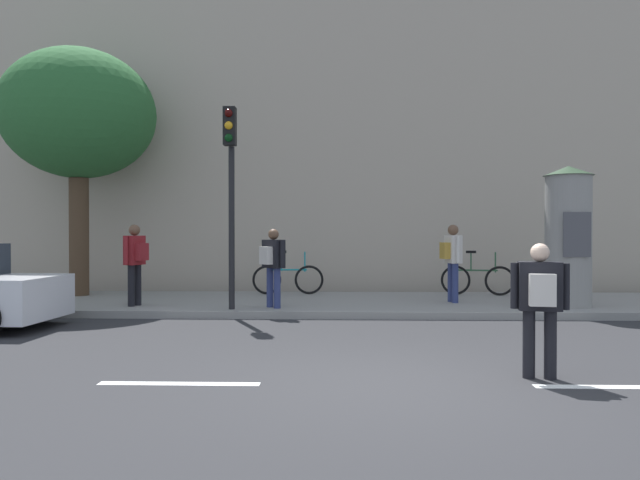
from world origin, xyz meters
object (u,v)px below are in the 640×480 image
Objects in this scene: street_tree at (78,115)px; pedestrian_tallest at (452,256)px; pedestrian_with_backpack at (135,257)px; pedestrian_in_dark_shirt at (540,298)px; traffic_light at (231,173)px; bicycle_leaning at (478,279)px; poster_column at (568,235)px; bicycle_upright at (288,279)px; pedestrian_with_bag at (273,260)px.

pedestrian_tallest is at bearing -7.84° from street_tree.
pedestrian_in_dark_shirt is at bearing -39.90° from pedestrian_with_backpack.
bicycle_leaning is at bearing 28.25° from traffic_light.
traffic_light is 5.25m from street_tree.
street_tree is (-11.11, 1.87, 2.91)m from poster_column.
bicycle_leaning is (0.91, 1.54, -0.63)m from pedestrian_tallest.
traffic_light is at bearing -173.51° from poster_column.
pedestrian_tallest is at bearing 7.21° from pedestrian_with_backpack.
traffic_light is 0.67× the size of street_tree.
traffic_light is at bearing 132.27° from pedestrian_in_dark_shirt.
bicycle_upright is (-3.56, 7.94, -0.39)m from pedestrian_in_dark_shirt.
poster_column is at bearing -58.22° from bicycle_leaning.
pedestrian_with_bag is at bearing -176.02° from poster_column.
bicycle_leaning is 4.66m from bicycle_upright.
street_tree is (-4.20, 2.66, 1.68)m from traffic_light.
bicycle_upright is at bearing 73.87° from traffic_light.
traffic_light reaches higher than pedestrian_in_dark_shirt.
pedestrian_tallest is (-2.27, 0.66, -0.45)m from poster_column.
pedestrian_tallest reaches higher than pedestrian_in_dark_shirt.
bicycle_leaning is at bearing 82.02° from pedestrian_in_dark_shirt.
street_tree is at bearing 135.33° from pedestrian_with_backpack.
bicycle_upright is at bearing 156.83° from pedestrian_tallest.
poster_column is at bearing 1.25° from pedestrian_with_backpack.
pedestrian_tallest is (8.84, -1.22, -3.37)m from street_tree.
pedestrian_with_backpack is at bearing -140.55° from bicycle_upright.
pedestrian_with_backpack is (2.09, -2.07, -3.37)m from street_tree.
pedestrian_in_dark_shirt is 8.54m from pedestrian_with_backpack.
pedestrian_with_backpack is at bearing 164.39° from traffic_light.
pedestrian_in_dark_shirt is 0.89× the size of bicycle_leaning.
pedestrian_with_backpack is at bearing -44.67° from street_tree.
pedestrian_tallest is at bearing -120.62° from bicycle_leaning.
street_tree is at bearing -175.63° from bicycle_upright.
pedestrian_tallest is at bearing 88.25° from pedestrian_in_dark_shirt.
bicycle_upright is (0.88, 3.05, -2.32)m from traffic_light.
street_tree is 9.54m from pedestrian_tallest.
pedestrian_with_bag reaches higher than bicycle_upright.
bicycle_upright is (-6.02, 2.26, -1.09)m from poster_column.
pedestrian_with_backpack is at bearing 175.50° from pedestrian_with_bag.
bicycle_upright is at bearing 4.37° from street_tree.
bicycle_upright is at bearing 179.16° from bicycle_leaning.
pedestrian_with_backpack is 0.96× the size of bicycle_upright.
poster_column reaches higher than pedestrian_tallest.
bicycle_leaning is 0.99× the size of bicycle_upright.
pedestrian_tallest reaches higher than bicycle_upright.
poster_column reaches higher than bicycle_upright.
traffic_light is at bearing -32.33° from street_tree.
pedestrian_with_bag is at bearing -91.83° from bicycle_upright.
poster_column is 6.22m from pedestrian_in_dark_shirt.
poster_column is 1.71× the size of pedestrian_with_backpack.
pedestrian_in_dark_shirt is at bearing -97.98° from bicycle_leaning.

